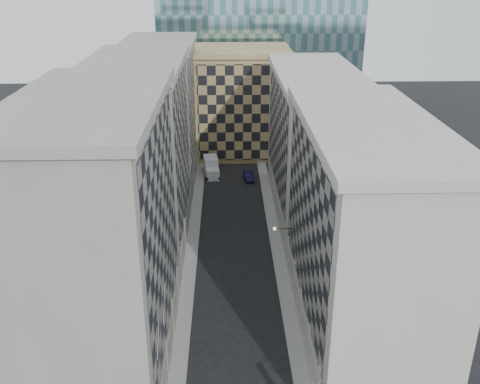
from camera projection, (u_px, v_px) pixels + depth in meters
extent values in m
cube|color=gray|center=(192.00, 252.00, 64.97)|extent=(1.50, 100.00, 0.15)
cube|color=gray|center=(278.00, 251.00, 65.23)|extent=(1.50, 100.00, 0.15)
cube|color=gray|center=(102.00, 247.00, 42.86)|extent=(10.00, 22.00, 23.00)
cube|color=gray|center=(162.00, 229.00, 42.39)|extent=(0.25, 19.36, 18.00)
cube|color=gray|center=(168.00, 345.00, 46.90)|extent=(0.45, 21.12, 3.20)
cube|color=gray|center=(85.00, 101.00, 38.16)|extent=(10.80, 22.80, 0.70)
cylinder|color=gray|center=(163.00, 361.00, 44.13)|extent=(0.90, 0.90, 4.40)
cylinder|color=gray|center=(169.00, 320.00, 49.18)|extent=(0.90, 0.90, 4.40)
cylinder|color=gray|center=(174.00, 286.00, 54.23)|extent=(0.90, 0.90, 4.40)
cube|color=#9A978F|center=(141.00, 159.00, 63.25)|extent=(10.00, 22.00, 22.00)
cube|color=gray|center=(182.00, 147.00, 62.78)|extent=(0.25, 19.36, 17.00)
cube|color=#9A978F|center=(185.00, 229.00, 67.09)|extent=(0.45, 21.12, 3.20)
cube|color=#9A978F|center=(134.00, 62.00, 58.75)|extent=(10.80, 22.80, 0.70)
cylinder|color=#9A978F|center=(178.00, 259.00, 59.28)|extent=(0.90, 0.90, 4.40)
cylinder|color=#9A978F|center=(182.00, 236.00, 64.33)|extent=(0.90, 0.90, 4.40)
cylinder|color=#9A978F|center=(185.00, 216.00, 69.37)|extent=(0.90, 0.90, 4.40)
cylinder|color=#9A978F|center=(188.00, 198.00, 74.42)|extent=(0.90, 0.90, 4.40)
cube|color=gray|center=(161.00, 115.00, 83.64)|extent=(10.00, 22.00, 21.00)
cube|color=gray|center=(192.00, 105.00, 83.17)|extent=(0.25, 19.36, 16.00)
cube|color=gray|center=(194.00, 168.00, 87.29)|extent=(0.45, 21.12, 3.20)
cube|color=gray|center=(157.00, 44.00, 79.34)|extent=(10.80, 22.80, 0.70)
cylinder|color=gray|center=(190.00, 183.00, 79.47)|extent=(0.90, 0.90, 4.40)
cylinder|color=gray|center=(192.00, 170.00, 84.52)|extent=(0.90, 0.90, 4.40)
cylinder|color=gray|center=(194.00, 158.00, 89.57)|extent=(0.90, 0.90, 4.40)
cylinder|color=gray|center=(195.00, 148.00, 94.62)|extent=(0.90, 0.90, 4.40)
cube|color=beige|center=(360.00, 236.00, 47.68)|extent=(10.00, 26.00, 20.00)
cube|color=gray|center=(307.00, 222.00, 46.96)|extent=(0.25, 22.88, 15.00)
cube|color=beige|center=(303.00, 315.00, 50.88)|extent=(0.45, 24.96, 3.20)
cube|color=beige|center=(372.00, 124.00, 43.58)|extent=(10.80, 26.80, 0.70)
cylinder|color=beige|center=(313.00, 346.00, 45.88)|extent=(0.90, 0.90, 4.40)
cylinder|color=beige|center=(304.00, 309.00, 50.65)|extent=(0.90, 0.90, 4.40)
cylinder|color=beige|center=(297.00, 279.00, 55.42)|extent=(0.90, 0.90, 4.40)
cylinder|color=beige|center=(292.00, 254.00, 60.20)|extent=(0.90, 0.90, 4.40)
cube|color=beige|center=(314.00, 146.00, 72.66)|extent=(10.00, 28.00, 19.00)
cube|color=gray|center=(278.00, 136.00, 71.94)|extent=(0.25, 24.64, 14.00)
cube|color=beige|center=(277.00, 199.00, 75.67)|extent=(0.45, 26.88, 3.20)
cube|color=beige|center=(318.00, 73.00, 68.76)|extent=(10.80, 28.80, 0.70)
cube|color=tan|center=(242.00, 103.00, 96.50)|extent=(16.00, 14.00, 18.00)
cube|color=tan|center=(243.00, 114.00, 89.98)|extent=(15.20, 0.25, 16.50)
cube|color=tan|center=(242.00, 50.00, 92.77)|extent=(16.80, 14.80, 0.80)
cube|color=#2B2621|center=(230.00, 62.00, 107.31)|extent=(6.00, 6.00, 28.00)
cylinder|color=gray|center=(158.00, 337.00, 37.95)|extent=(0.10, 2.33, 2.33)
cylinder|color=gray|center=(164.00, 304.00, 41.62)|extent=(0.10, 2.33, 2.33)
cylinder|color=black|center=(283.00, 229.00, 57.30)|extent=(1.80, 0.08, 0.08)
sphere|color=#FFE5B2|center=(275.00, 229.00, 57.27)|extent=(0.36, 0.36, 0.36)
cube|color=silver|center=(213.00, 174.00, 86.69)|extent=(2.36, 2.53, 1.71)
cube|color=silver|center=(211.00, 165.00, 88.68)|extent=(2.61, 3.67, 2.94)
cylinder|color=black|center=(207.00, 178.00, 86.04)|extent=(0.39, 0.88, 0.85)
cylinder|color=black|center=(219.00, 178.00, 86.31)|extent=(0.39, 0.88, 0.85)
cylinder|color=black|center=(205.00, 169.00, 89.99)|extent=(0.39, 0.88, 0.85)
cylinder|color=black|center=(216.00, 168.00, 90.27)|extent=(0.39, 0.88, 0.85)
imported|color=#0F1039|center=(249.00, 176.00, 86.52)|extent=(1.72, 3.96, 1.27)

